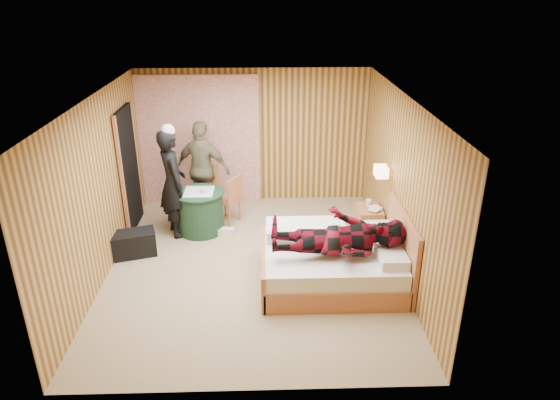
{
  "coord_description": "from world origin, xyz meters",
  "views": [
    {
      "loc": [
        0.2,
        -6.44,
        3.88
      ],
      "look_at": [
        0.4,
        0.01,
        1.05
      ],
      "focal_mm": 32.0,
      "sensor_mm": 36.0,
      "label": 1
    }
  ],
  "objects_px": {
    "nightstand": "(369,222)",
    "woman_standing": "(173,183)",
    "man_at_table": "(203,169)",
    "round_table": "(200,211)",
    "chair_near": "(230,196)",
    "bed": "(333,262)",
    "wall_lamp": "(381,171)",
    "man_on_bed": "(339,228)",
    "duffel_bag": "(133,244)",
    "chair_far": "(205,187)"
  },
  "relations": [
    {
      "from": "duffel_bag",
      "to": "woman_standing",
      "type": "distance_m",
      "value": 1.15
    },
    {
      "from": "wall_lamp",
      "to": "chair_near",
      "type": "relative_size",
      "value": 0.3
    },
    {
      "from": "man_at_table",
      "to": "duffel_bag",
      "type": "bearing_deg",
      "value": 76.47
    },
    {
      "from": "round_table",
      "to": "duffel_bag",
      "type": "height_order",
      "value": "round_table"
    },
    {
      "from": "chair_near",
      "to": "chair_far",
      "type": "bearing_deg",
      "value": -93.74
    },
    {
      "from": "chair_near",
      "to": "man_on_bed",
      "type": "xyz_separation_m",
      "value": [
        1.56,
        -2.14,
        0.45
      ]
    },
    {
      "from": "round_table",
      "to": "chair_far",
      "type": "distance_m",
      "value": 0.67
    },
    {
      "from": "wall_lamp",
      "to": "round_table",
      "type": "relative_size",
      "value": 0.32
    },
    {
      "from": "chair_far",
      "to": "wall_lamp",
      "type": "bearing_deg",
      "value": -7.07
    },
    {
      "from": "nightstand",
      "to": "woman_standing",
      "type": "distance_m",
      "value": 3.25
    },
    {
      "from": "bed",
      "to": "chair_near",
      "type": "relative_size",
      "value": 2.29
    },
    {
      "from": "nightstand",
      "to": "woman_standing",
      "type": "bearing_deg",
      "value": 175.43
    },
    {
      "from": "duffel_bag",
      "to": "chair_far",
      "type": "bearing_deg",
      "value": 38.89
    },
    {
      "from": "man_at_table",
      "to": "man_on_bed",
      "type": "relative_size",
      "value": 0.97
    },
    {
      "from": "nightstand",
      "to": "man_on_bed",
      "type": "xyz_separation_m",
      "value": [
        -0.73,
        -1.51,
        0.68
      ]
    },
    {
      "from": "nightstand",
      "to": "bed",
      "type": "bearing_deg",
      "value": -120.46
    },
    {
      "from": "wall_lamp",
      "to": "chair_near",
      "type": "distance_m",
      "value": 2.67
    },
    {
      "from": "bed",
      "to": "nightstand",
      "type": "height_order",
      "value": "bed"
    },
    {
      "from": "chair_far",
      "to": "duffel_bag",
      "type": "height_order",
      "value": "chair_far"
    },
    {
      "from": "bed",
      "to": "wall_lamp",
      "type": "bearing_deg",
      "value": 48.53
    },
    {
      "from": "round_table",
      "to": "man_on_bed",
      "type": "distance_m",
      "value": 2.8
    },
    {
      "from": "bed",
      "to": "duffel_bag",
      "type": "relative_size",
      "value": 2.89
    },
    {
      "from": "round_table",
      "to": "man_on_bed",
      "type": "relative_size",
      "value": 0.46
    },
    {
      "from": "wall_lamp",
      "to": "man_on_bed",
      "type": "xyz_separation_m",
      "value": [
        -0.77,
        -1.13,
        -0.35
      ]
    },
    {
      "from": "duffel_bag",
      "to": "man_on_bed",
      "type": "distance_m",
      "value": 3.27
    },
    {
      "from": "chair_near",
      "to": "woman_standing",
      "type": "xyz_separation_m",
      "value": [
        -0.89,
        -0.38,
        0.4
      ]
    },
    {
      "from": "round_table",
      "to": "man_on_bed",
      "type": "height_order",
      "value": "man_on_bed"
    },
    {
      "from": "chair_near",
      "to": "woman_standing",
      "type": "height_order",
      "value": "woman_standing"
    },
    {
      "from": "chair_far",
      "to": "woman_standing",
      "type": "xyz_separation_m",
      "value": [
        -0.43,
        -0.71,
        0.36
      ]
    },
    {
      "from": "round_table",
      "to": "man_at_table",
      "type": "distance_m",
      "value": 0.85
    },
    {
      "from": "chair_near",
      "to": "man_on_bed",
      "type": "height_order",
      "value": "man_on_bed"
    },
    {
      "from": "wall_lamp",
      "to": "nightstand",
      "type": "relative_size",
      "value": 0.48
    },
    {
      "from": "man_at_table",
      "to": "woman_standing",
      "type": "bearing_deg",
      "value": 81.18
    },
    {
      "from": "man_at_table",
      "to": "nightstand",
      "type": "bearing_deg",
      "value": 179.68
    },
    {
      "from": "nightstand",
      "to": "duffel_bag",
      "type": "height_order",
      "value": "nightstand"
    },
    {
      "from": "round_table",
      "to": "man_on_bed",
      "type": "bearing_deg",
      "value": -41.7
    },
    {
      "from": "woman_standing",
      "to": "man_at_table",
      "type": "distance_m",
      "value": 0.85
    },
    {
      "from": "bed",
      "to": "chair_far",
      "type": "distance_m",
      "value": 3.01
    },
    {
      "from": "wall_lamp",
      "to": "woman_standing",
      "type": "height_order",
      "value": "woman_standing"
    },
    {
      "from": "chair_far",
      "to": "duffel_bag",
      "type": "bearing_deg",
      "value": -105.81
    },
    {
      "from": "chair_near",
      "to": "man_on_bed",
      "type": "bearing_deg",
      "value": 68.31
    },
    {
      "from": "man_at_table",
      "to": "round_table",
      "type": "bearing_deg",
      "value": 109.53
    },
    {
      "from": "round_table",
      "to": "bed",
      "type": "bearing_deg",
      "value": -38.27
    },
    {
      "from": "bed",
      "to": "chair_far",
      "type": "relative_size",
      "value": 2.11
    },
    {
      "from": "bed",
      "to": "duffel_bag",
      "type": "distance_m",
      "value": 3.09
    },
    {
      "from": "nightstand",
      "to": "duffel_bag",
      "type": "distance_m",
      "value": 3.76
    },
    {
      "from": "nightstand",
      "to": "chair_near",
      "type": "bearing_deg",
      "value": 164.56
    },
    {
      "from": "wall_lamp",
      "to": "woman_standing",
      "type": "bearing_deg",
      "value": 168.88
    },
    {
      "from": "duffel_bag",
      "to": "wall_lamp",
      "type": "bearing_deg",
      "value": -15.39
    },
    {
      "from": "duffel_bag",
      "to": "woman_standing",
      "type": "height_order",
      "value": "woman_standing"
    }
  ]
}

